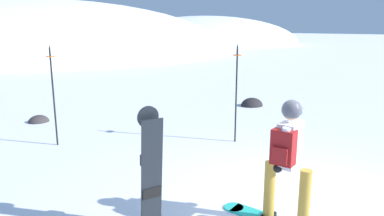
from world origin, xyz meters
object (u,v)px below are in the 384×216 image
at_px(spare_snowboard, 151,170).
at_px(piste_marker_near, 53,90).
at_px(snowboarder_main, 288,161).
at_px(rock_dark, 39,122).
at_px(piste_marker_far, 236,87).
at_px(rock_mid, 252,106).

relative_size(spare_snowboard, piste_marker_near, 0.74).
bearing_deg(snowboarder_main, rock_dark, 104.55).
bearing_deg(snowboarder_main, spare_snowboard, 152.31).
xyz_separation_m(snowboarder_main, rock_dark, (-1.95, 7.53, -0.92)).
height_order(piste_marker_far, rock_mid, piste_marker_far).
distance_m(piste_marker_far, rock_dark, 5.75).
relative_size(piste_marker_near, piste_marker_far, 0.99).
bearing_deg(rock_mid, piste_marker_near, -171.29).
distance_m(rock_dark, rock_mid, 6.72).
xyz_separation_m(piste_marker_near, rock_dark, (-0.05, 2.39, -1.27)).
bearing_deg(rock_dark, snowboarder_main, -75.45).
xyz_separation_m(spare_snowboard, piste_marker_far, (3.24, 2.47, 0.44)).
bearing_deg(snowboarder_main, rock_mid, 53.00).
distance_m(snowboarder_main, spare_snowboard, 1.74).
height_order(rock_dark, rock_mid, rock_mid).
bearing_deg(snowboarder_main, piste_marker_near, 110.34).
distance_m(snowboarder_main, piste_marker_far, 3.71).
distance_m(spare_snowboard, rock_mid, 8.19).
bearing_deg(piste_marker_near, rock_dark, 91.23).
xyz_separation_m(spare_snowboard, rock_mid, (6.16, 5.33, -0.84)).
xyz_separation_m(snowboarder_main, rock_mid, (4.62, 6.14, -0.92)).
relative_size(snowboarder_main, rock_mid, 2.19).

